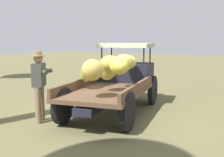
# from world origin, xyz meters

# --- Properties ---
(ground_plane) EXTENTS (60.00, 60.00, 0.00)m
(ground_plane) POSITION_xyz_m (0.00, 0.00, 0.00)
(ground_plane) COLOR brown
(truck) EXTENTS (4.66, 2.77, 1.88)m
(truck) POSITION_xyz_m (0.71, 0.14, 0.96)
(truck) COLOR black
(truck) RESTS_ON ground
(farmer) EXTENTS (0.58, 0.55, 1.72)m
(farmer) POSITION_xyz_m (-1.39, 0.98, 0.99)
(farmer) COLOR #896E52
(farmer) RESTS_ON ground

